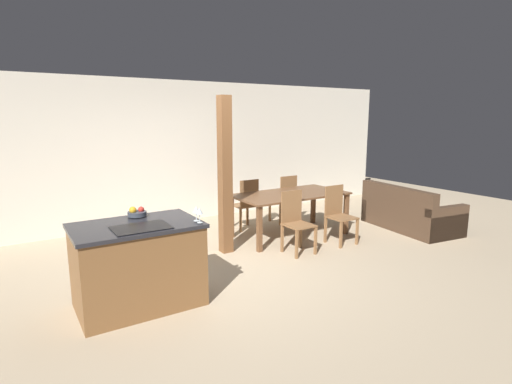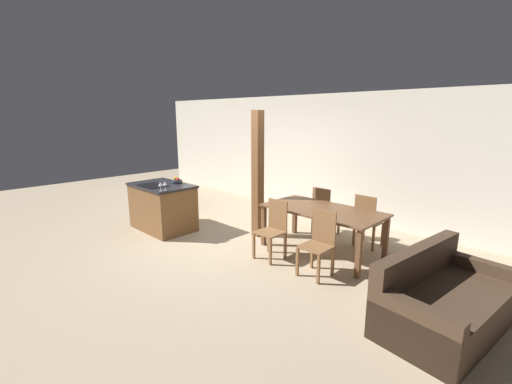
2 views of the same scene
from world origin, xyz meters
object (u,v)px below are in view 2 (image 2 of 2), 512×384
fruit_bowl (177,181)px  timber_post (258,175)px  wine_glass_middle (165,184)px  dining_chair_far_right (367,220)px  kitchen_island (163,207)px  dining_table (322,214)px  dining_chair_near_left (273,228)px  couch (444,302)px  dining_chair_near_right (319,242)px  dining_chair_far_left (324,211)px  wine_glass_near (160,184)px

fruit_bowl → timber_post: size_ratio=0.09×
wine_glass_middle → dining_chair_far_right: 3.60m
kitchen_island → dining_table: bearing=22.2°
dining_chair_near_left → timber_post: (-0.89, 0.57, 0.68)m
wine_glass_middle → couch: 4.59m
kitchen_island → timber_post: timber_post is taller
couch → timber_post: bearing=86.3°
couch → dining_chair_near_right: bearing=93.9°
dining_table → kitchen_island: bearing=-157.8°
dining_chair_near_right → dining_chair_far_left: size_ratio=1.00×
fruit_bowl → dining_table: 3.00m
kitchen_island → timber_post: (1.62, 1.05, 0.70)m
kitchen_island → couch: (5.05, 0.38, -0.19)m
dining_table → wine_glass_middle: bearing=-148.3°
fruit_bowl → kitchen_island: bearing=-108.3°
dining_table → dining_chair_near_left: size_ratio=2.08×
dining_chair_near_right → couch: 1.69m
dining_chair_near_right → dining_chair_far_right: (-0.00, 1.45, 0.00)m
wine_glass_middle → wine_glass_near: bearing=-90.0°
dining_chair_far_right → wine_glass_middle: bearing=38.0°
dining_chair_far_left → dining_chair_far_right: (0.87, 0.00, 0.00)m
timber_post → wine_glass_middle: bearing=-128.7°
kitchen_island → timber_post: 2.05m
dining_chair_near_left → dining_chair_far_left: same height
dining_chair_far_right → dining_table: bearing=59.1°
kitchen_island → dining_chair_far_left: (2.51, 1.93, 0.02)m
wine_glass_near → dining_chair_near_right: bearing=16.4°
wine_glass_near → dining_chair_far_right: wine_glass_near is taller
wine_glass_near → dining_chair_far_left: size_ratio=0.17×
kitchen_island → dining_chair_near_right: bearing=8.0°
kitchen_island → dining_chair_near_left: size_ratio=1.40×
couch → timber_post: 3.61m
dining_table → dining_chair_far_left: size_ratio=2.08×
wine_glass_near → timber_post: size_ratio=0.07×
wine_glass_middle → timber_post: timber_post is taller
kitchen_island → dining_chair_far_left: bearing=37.5°
fruit_bowl → dining_chair_far_left: size_ratio=0.22×
wine_glass_middle → dining_chair_near_left: bearing=20.9°
couch → fruit_bowl: bearing=98.3°
kitchen_island → dining_chair_near_left: 2.55m
timber_post → couch: bearing=-11.0°
wine_glass_middle → dining_chair_far_right: wine_glass_middle is taller
wine_glass_near → dining_chair_near_right: 2.98m
dining_chair_near_right → timber_post: (-1.76, 0.57, 0.68)m
wine_glass_near → wine_glass_middle: size_ratio=1.00×
wine_glass_middle → timber_post: 1.68m
couch → dining_chair_far_left: bearing=65.9°
kitchen_island → couch: size_ratio=0.73×
dining_table → timber_post: bearing=-173.2°
wine_glass_near → dining_chair_far_right: bearing=39.1°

